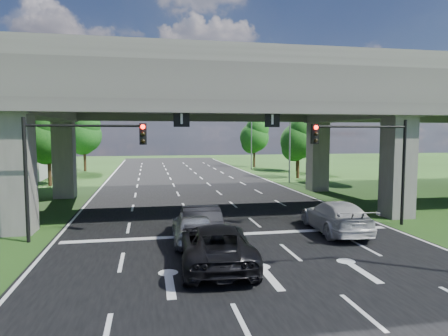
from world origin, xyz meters
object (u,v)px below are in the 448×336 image
object	(u,v)px
car_silver	(193,226)
car_white	(335,217)
signal_left	(73,155)
car_trailing	(216,245)
signal_right	(370,152)
car_dark	(200,222)
streetlight_far	(286,128)
streetlight_beyond	(249,129)

from	to	relation	value
car_silver	car_white	size ratio (longest dim) A/B	0.84
signal_left	car_silver	bearing A→B (deg)	-16.24
signal_left	car_trailing	bearing A→B (deg)	-39.62
car_silver	signal_left	bearing A→B (deg)	-14.34
signal_right	car_trailing	xyz separation A→B (m)	(-9.53, -5.07, -3.34)
car_white	car_trailing	size ratio (longest dim) A/B	0.96
signal_right	car_dark	world-z (taller)	signal_right
signal_right	signal_left	bearing A→B (deg)	180.00
signal_right	streetlight_far	size ratio (longest dim) A/B	0.60
streetlight_beyond	signal_left	bearing A→B (deg)	-116.43
signal_right	streetlight_beyond	world-z (taller)	streetlight_beyond
signal_right	signal_left	world-z (taller)	same
car_dark	car_trailing	bearing A→B (deg)	93.43
streetlight_far	car_white	world-z (taller)	streetlight_far
car_trailing	car_white	bearing A→B (deg)	-146.02
car_dark	car_trailing	world-z (taller)	car_dark
streetlight_far	car_white	distance (m)	22.09
car_dark	car_white	size ratio (longest dim) A/B	0.90
streetlight_far	streetlight_beyond	distance (m)	16.00
signal_right	car_silver	world-z (taller)	signal_right
streetlight_beyond	car_silver	size ratio (longest dim) A/B	2.11
streetlight_far	car_silver	bearing A→B (deg)	-119.57
car_dark	car_silver	bearing A→B (deg)	61.47
car_dark	car_white	xyz separation A→B (m)	(7.20, 0.00, -0.02)
streetlight_beyond	car_white	xyz separation A→B (m)	(-4.70, -37.00, -5.00)
streetlight_far	car_dark	world-z (taller)	streetlight_far
car_white	car_trailing	xyz separation A→B (m)	(-7.11, -4.12, -0.00)
car_silver	car_trailing	bearing A→B (deg)	100.26
car_silver	car_white	world-z (taller)	car_white
signal_right	streetlight_far	bearing A→B (deg)	83.53
streetlight_beyond	signal_right	bearing A→B (deg)	-93.61
streetlight_beyond	car_white	bearing A→B (deg)	-97.24
signal_left	streetlight_far	xyz separation A→B (m)	(17.92, 20.06, 1.66)
signal_right	car_trailing	world-z (taller)	signal_right
signal_left	car_dark	size ratio (longest dim) A/B	1.18
streetlight_beyond	car_dark	bearing A→B (deg)	-107.83
signal_right	car_silver	size ratio (longest dim) A/B	1.26
signal_right	streetlight_far	xyz separation A→B (m)	(2.27, 20.06, 1.66)
signal_left	car_white	xyz separation A→B (m)	(13.22, -0.94, -3.34)
car_silver	car_trailing	xyz separation A→B (m)	(0.50, -3.43, 0.01)
streetlight_beyond	car_silver	xyz separation A→B (m)	(-12.31, -37.69, -5.01)
car_silver	car_dark	world-z (taller)	car_dark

